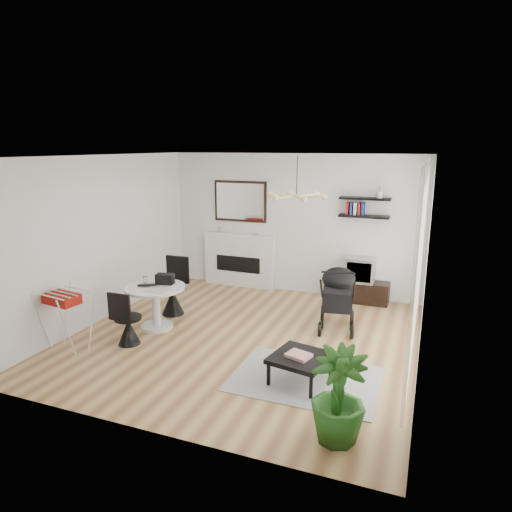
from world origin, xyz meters
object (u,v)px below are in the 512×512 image
at_px(dining_table, 156,301).
at_px(drying_rack, 67,319).
at_px(potted_plant, 338,396).
at_px(stroller, 338,300).
at_px(coffee_table, 300,359).
at_px(crt_tv, 361,269).
at_px(fireplace, 240,254).
at_px(tv_console, 359,291).

xyz_separation_m(dining_table, drying_rack, (-0.74, -1.12, 0.00)).
relative_size(drying_rack, potted_plant, 0.90).
distance_m(stroller, potted_plant, 2.91).
height_order(stroller, potted_plant, stroller).
bearing_deg(stroller, coffee_table, -101.53).
bearing_deg(potted_plant, crt_tv, 95.82).
bearing_deg(stroller, drying_rack, -156.88).
height_order(fireplace, tv_console, fireplace).
xyz_separation_m(fireplace, potted_plant, (2.91, -4.37, -0.20)).
bearing_deg(crt_tv, fireplace, 177.15).
distance_m(crt_tv, coffee_table, 3.30).
xyz_separation_m(fireplace, coffee_table, (2.26, -3.40, -0.37)).
bearing_deg(coffee_table, stroller, 87.79).
bearing_deg(coffee_table, fireplace, 123.61).
distance_m(fireplace, crt_tv, 2.48).
bearing_deg(stroller, crt_tv, 74.90).
distance_m(tv_console, drying_rack, 5.04).
height_order(crt_tv, drying_rack, drying_rack).
height_order(drying_rack, coffee_table, drying_rack).
bearing_deg(dining_table, stroller, 21.44).
distance_m(dining_table, potted_plant, 3.72).
xyz_separation_m(drying_rack, stroller, (3.41, 2.17, 0.01)).
bearing_deg(dining_table, crt_tv, 40.92).
bearing_deg(stroller, dining_table, -167.88).
distance_m(fireplace, drying_rack, 3.85).
relative_size(tv_console, crt_tv, 2.08).
xyz_separation_m(crt_tv, stroller, (-0.14, -1.39, -0.16)).
height_order(fireplace, coffee_table, fireplace).
bearing_deg(coffee_table, dining_table, 162.21).
bearing_deg(fireplace, coffee_table, -56.39).
distance_m(tv_console, dining_table, 3.74).
height_order(dining_table, stroller, stroller).
bearing_deg(drying_rack, crt_tv, 54.15).
distance_m(coffee_table, potted_plant, 1.18).
bearing_deg(fireplace, dining_table, -97.62).
relative_size(fireplace, coffee_table, 2.79).
relative_size(crt_tv, potted_plant, 0.53).
relative_size(dining_table, drying_rack, 1.09).
height_order(tv_console, crt_tv, crt_tv).
relative_size(fireplace, stroller, 2.00).
bearing_deg(dining_table, fireplace, 82.38).
bearing_deg(potted_plant, coffee_table, 123.73).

